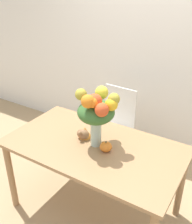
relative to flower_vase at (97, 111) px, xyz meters
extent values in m
plane|color=tan|center=(-0.02, -0.01, -1.09)|extent=(12.00, 12.00, 0.00)
cube|color=white|center=(-0.02, 1.33, 0.26)|extent=(8.00, 0.06, 2.70)
cube|color=#9E754C|center=(-0.02, -0.01, -0.34)|extent=(1.53, 0.86, 0.03)
cylinder|color=#9E754C|center=(-0.72, -0.38, -0.73)|extent=(0.06, 0.06, 0.73)
cylinder|color=#9E754C|center=(-0.72, 0.36, -0.73)|extent=(0.06, 0.06, 0.73)
cylinder|color=#9E754C|center=(0.68, 0.36, -0.73)|extent=(0.06, 0.06, 0.73)
cylinder|color=#B2CCBC|center=(-0.01, 0.00, -0.20)|extent=(0.09, 0.09, 0.25)
cylinder|color=silver|center=(-0.01, 0.00, -0.27)|extent=(0.08, 0.08, 0.12)
cylinder|color=#38662D|center=(0.01, 0.00, -0.16)|extent=(0.01, 0.00, 0.31)
cylinder|color=#38662D|center=(0.00, 0.02, -0.16)|extent=(0.00, 0.01, 0.31)
cylinder|color=#38662D|center=(-0.02, 0.01, -0.16)|extent=(0.01, 0.00, 0.31)
cylinder|color=#38662D|center=(-0.02, -0.01, -0.16)|extent=(0.01, 0.01, 0.31)
cylinder|color=#38662D|center=(0.00, -0.01, -0.16)|extent=(0.00, 0.01, 0.31)
ellipsoid|color=#38662D|center=(-0.01, 0.00, -0.01)|extent=(0.31, 0.31, 0.18)
sphere|color=#D64C23|center=(0.01, -0.05, 0.11)|extent=(0.11, 0.11, 0.11)
sphere|color=yellow|center=(-0.05, 0.16, 0.09)|extent=(0.11, 0.11, 0.11)
sphere|color=orange|center=(0.02, -0.09, 0.11)|extent=(0.08, 0.08, 0.08)
sphere|color=#AD9E33|center=(-0.15, 0.00, 0.11)|extent=(0.10, 0.10, 0.10)
sphere|color=yellow|center=(0.12, 0.02, 0.08)|extent=(0.10, 0.10, 0.10)
sphere|color=#AD9E33|center=(0.13, 0.05, 0.11)|extent=(0.10, 0.10, 0.10)
sphere|color=orange|center=(-0.01, -0.12, 0.13)|extent=(0.11, 0.11, 0.11)
sphere|color=#D64C23|center=(0.10, -0.09, 0.07)|extent=(0.11, 0.11, 0.11)
ellipsoid|color=orange|center=(0.11, -0.03, -0.29)|extent=(0.10, 0.10, 0.08)
cylinder|color=brown|center=(0.11, -0.03, -0.24)|extent=(0.01, 0.01, 0.02)
ellipsoid|color=#936642|center=(-0.16, 0.02, -0.28)|extent=(0.12, 0.09, 0.09)
cone|color=orange|center=(-0.16, 0.05, -0.28)|extent=(0.12, 0.12, 0.10)
sphere|color=#936642|center=(-0.16, -0.03, -0.25)|extent=(0.04, 0.04, 0.04)
cube|color=white|center=(-0.23, 0.67, -0.65)|extent=(0.44, 0.44, 0.02)
cylinder|color=white|center=(-0.41, 0.51, -0.88)|extent=(0.04, 0.04, 0.43)
cylinder|color=white|center=(-0.07, 0.49, -0.88)|extent=(0.04, 0.04, 0.43)
cylinder|color=white|center=(-0.39, 0.85, -0.88)|extent=(0.04, 0.04, 0.43)
cylinder|color=white|center=(-0.05, 0.83, -0.88)|extent=(0.04, 0.04, 0.43)
cube|color=white|center=(-0.22, 0.87, -0.39)|extent=(0.40, 0.04, 0.50)
camera|label=1|loc=(0.99, -1.59, 0.95)|focal=42.00mm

